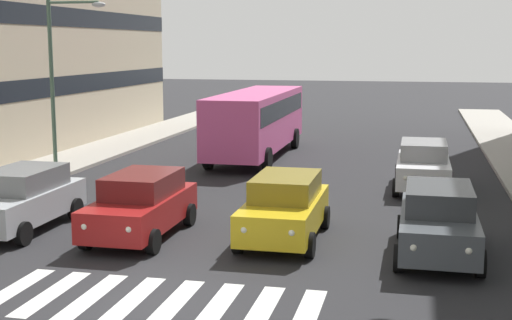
% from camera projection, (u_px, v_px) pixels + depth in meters
% --- Properties ---
extents(ground_plane, '(180.00, 180.00, 0.00)m').
position_uv_depth(ground_plane, '(153.00, 302.00, 14.37)').
color(ground_plane, '#262628').
extents(crosswalk_markings, '(6.75, 2.80, 0.01)m').
position_uv_depth(crosswalk_markings, '(153.00, 302.00, 14.37)').
color(crosswalk_markings, silver).
rests_on(crosswalk_markings, ground_plane).
extents(car_0, '(2.02, 4.44, 1.72)m').
position_uv_depth(car_0, '(438.00, 221.00, 17.38)').
color(car_0, '#474C51').
rests_on(car_0, ground_plane).
extents(car_1, '(2.02, 4.44, 1.72)m').
position_uv_depth(car_1, '(285.00, 207.00, 18.84)').
color(car_1, gold).
rests_on(car_1, ground_plane).
extents(car_2, '(2.02, 4.44, 1.72)m').
position_uv_depth(car_2, '(141.00, 204.00, 19.14)').
color(car_2, maroon).
rests_on(car_2, ground_plane).
extents(car_3, '(2.02, 4.44, 1.72)m').
position_uv_depth(car_3, '(22.00, 199.00, 19.88)').
color(car_3, '#B2B7BC').
rests_on(car_3, ground_plane).
extents(car_row2_0, '(2.02, 4.44, 1.72)m').
position_uv_depth(car_row2_0, '(423.00, 165.00, 25.39)').
color(car_row2_0, silver).
rests_on(car_row2_0, ground_plane).
extents(bus_behind_traffic, '(2.78, 10.50, 3.00)m').
position_uv_depth(bus_behind_traffic, '(257.00, 117.00, 32.66)').
color(bus_behind_traffic, '#DB5193').
rests_on(bus_behind_traffic, ground_plane).
extents(street_lamp_right, '(2.44, 0.28, 6.74)m').
position_uv_depth(street_lamp_right, '(60.00, 68.00, 27.53)').
color(street_lamp_right, '#4C6B56').
rests_on(street_lamp_right, sidewalk_right).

